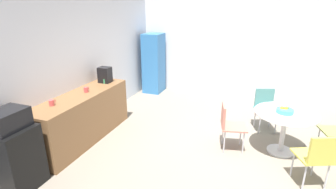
% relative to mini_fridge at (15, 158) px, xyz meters
% --- Properties ---
extents(ground_plane, '(6.00, 6.00, 0.00)m').
position_rel_mini_fridge_xyz_m(ground_plane, '(2.01, -2.65, -0.45)').
color(ground_plane, gray).
extents(wall_back, '(6.00, 0.10, 2.60)m').
position_rel_mini_fridge_xyz_m(wall_back, '(2.01, 0.35, 0.85)').
color(wall_back, silver).
rests_on(wall_back, ground_plane).
extents(wall_side_right, '(0.10, 6.00, 2.60)m').
position_rel_mini_fridge_xyz_m(wall_side_right, '(5.01, -2.65, 0.85)').
color(wall_side_right, silver).
rests_on(wall_side_right, ground_plane).
extents(counter_block, '(2.20, 0.60, 0.90)m').
position_rel_mini_fridge_xyz_m(counter_block, '(1.45, 0.00, 0.00)').
color(counter_block, brown).
rests_on(counter_block, ground_plane).
extents(mini_fridge, '(0.54, 0.54, 0.89)m').
position_rel_mini_fridge_xyz_m(mini_fridge, '(0.00, 0.00, 0.00)').
color(mini_fridge, black).
rests_on(mini_fridge, ground_plane).
extents(microwave, '(0.48, 0.38, 0.26)m').
position_rel_mini_fridge_xyz_m(microwave, '(0.00, 0.00, 0.58)').
color(microwave, black).
rests_on(microwave, mini_fridge).
extents(locker_cabinet, '(0.60, 0.50, 1.68)m').
position_rel_mini_fridge_xyz_m(locker_cabinet, '(4.56, -0.10, 0.39)').
color(locker_cabinet, '#3372B2').
rests_on(locker_cabinet, ground_plane).
extents(round_table, '(1.00, 1.00, 0.74)m').
position_rel_mini_fridge_xyz_m(round_table, '(2.22, -3.47, 0.14)').
color(round_table, silver).
rests_on(round_table, ground_plane).
extents(chair_teal, '(0.54, 0.54, 0.83)m').
position_rel_mini_fridge_xyz_m(chair_teal, '(3.09, -3.17, 0.08)').
color(chair_teal, silver).
rests_on(chair_teal, ground_plane).
extents(chair_coral, '(0.50, 0.50, 0.83)m').
position_rel_mini_fridge_xyz_m(chair_coral, '(2.01, -2.58, 0.08)').
color(chair_coral, silver).
rests_on(chair_coral, ground_plane).
extents(chair_yellow, '(0.55, 0.55, 0.83)m').
position_rel_mini_fridge_xyz_m(chair_yellow, '(1.38, -3.83, 0.08)').
color(chair_yellow, silver).
rests_on(chair_yellow, ground_plane).
extents(fruit_bowl, '(0.27, 0.27, 0.11)m').
position_rel_mini_fridge_xyz_m(fruit_bowl, '(2.20, -3.44, 0.34)').
color(fruit_bowl, teal).
rests_on(fruit_bowl, round_table).
extents(mug_white, '(0.13, 0.08, 0.09)m').
position_rel_mini_fridge_xyz_m(mug_white, '(1.58, -0.03, 0.50)').
color(mug_white, '#D84C4C').
rests_on(mug_white, counter_block).
extents(mug_green, '(0.13, 0.08, 0.09)m').
position_rel_mini_fridge_xyz_m(mug_green, '(2.19, -0.03, 0.50)').
color(mug_green, '#338C59').
rests_on(mug_green, counter_block).
extents(mug_red, '(0.13, 0.08, 0.09)m').
position_rel_mini_fridge_xyz_m(mug_red, '(0.83, 0.07, 0.50)').
color(mug_red, '#D84C4C').
rests_on(mug_red, counter_block).
extents(coffee_maker, '(0.20, 0.24, 0.32)m').
position_rel_mini_fridge_xyz_m(coffee_maker, '(2.25, 0.00, 0.61)').
color(coffee_maker, black).
rests_on(coffee_maker, counter_block).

